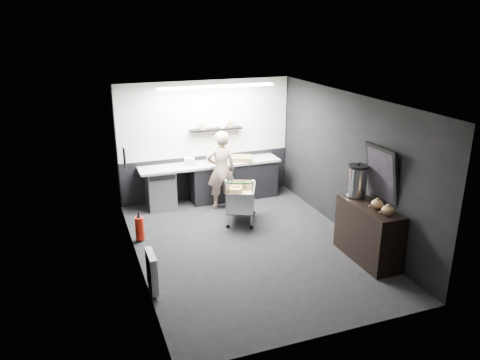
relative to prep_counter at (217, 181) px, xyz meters
name	(u,v)px	position (x,y,z in m)	size (l,w,h in m)	color
floor	(249,246)	(-0.14, -2.42, -0.46)	(5.50, 5.50, 0.00)	black
ceiling	(250,99)	(-0.14, -2.42, 2.24)	(5.50, 5.50, 0.00)	white
wall_back	(206,140)	(-0.14, 0.33, 0.89)	(5.50, 5.50, 0.00)	black
wall_front	(331,244)	(-0.14, -5.17, 0.89)	(5.50, 5.50, 0.00)	black
wall_left	(134,190)	(-2.14, -2.42, 0.89)	(5.50, 5.50, 0.00)	black
wall_right	(348,165)	(1.86, -2.42, 0.89)	(5.50, 5.50, 0.00)	black
kitchen_wall_panel	(206,119)	(-0.14, 0.31, 1.39)	(3.95, 0.02, 1.70)	silver
dado_panel	(207,176)	(-0.14, 0.31, 0.04)	(3.95, 0.02, 1.00)	black
floating_shelf	(216,129)	(0.06, 0.20, 1.16)	(1.20, 0.22, 0.04)	black
wall_clock	(264,102)	(1.26, 0.30, 1.69)	(0.20, 0.20, 0.03)	white
poster	(124,157)	(-2.12, -1.12, 1.09)	(0.02, 0.30, 0.40)	white
poster_red_band	(124,153)	(-2.11, -1.12, 1.16)	(0.01, 0.22, 0.10)	red
radiator	(152,271)	(-2.08, -3.32, -0.11)	(0.10, 0.50, 0.60)	white
ceiling_strip	(217,87)	(-0.14, -0.57, 2.21)	(2.40, 0.20, 0.04)	white
prep_counter	(217,181)	(0.00, 0.00, 0.00)	(3.20, 0.61, 0.90)	black
person	(221,170)	(-0.03, -0.45, 0.41)	(0.63, 0.41, 1.73)	beige
shopping_cart	(241,199)	(0.11, -1.31, 0.03)	(0.90, 1.14, 1.02)	silver
sideboard	(368,225)	(1.61, -3.53, 0.17)	(0.57, 1.33, 2.00)	black
fire_extinguisher	(140,227)	(-1.99, -1.50, -0.19)	(0.17, 0.17, 0.55)	red
cardboard_box	(240,159)	(0.56, -0.05, 0.49)	(0.51, 0.38, 0.10)	olive
pink_tub	(211,159)	(-0.13, 0.00, 0.54)	(0.20, 0.20, 0.20)	beige
white_container	(189,162)	(-0.63, -0.05, 0.53)	(0.21, 0.16, 0.18)	white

